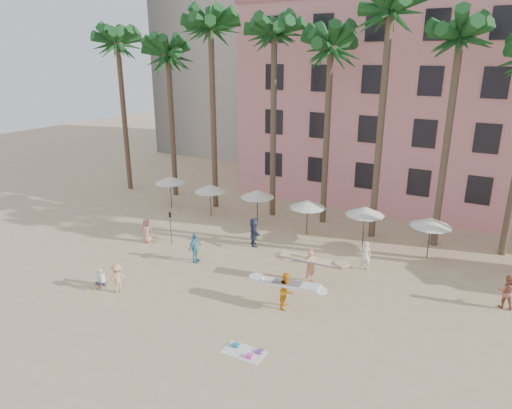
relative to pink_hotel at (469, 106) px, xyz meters
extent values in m
plane|color=#D1B789|center=(-7.00, -26.00, -8.00)|extent=(120.00, 120.00, 0.00)
cube|color=pink|center=(0.00, 0.00, 0.00)|extent=(35.00, 14.00, 16.00)
cylinder|color=brown|center=(-27.00, -11.00, -1.50)|extent=(0.44, 0.44, 13.00)
cylinder|color=brown|center=(-22.00, -10.50, -2.00)|extent=(0.44, 0.44, 12.00)
cylinder|color=brown|center=(-17.00, -11.50, -1.00)|extent=(0.44, 0.44, 14.00)
cylinder|color=brown|center=(-12.00, -11.00, -1.25)|extent=(0.44, 0.44, 13.50)
cylinder|color=brown|center=(-8.00, -10.50, -1.75)|extent=(0.44, 0.44, 12.50)
cylinder|color=brown|center=(-4.00, -11.50, -0.75)|extent=(0.44, 0.44, 14.50)
cylinder|color=brown|center=(0.00, -11.00, -1.50)|extent=(0.44, 0.44, 13.00)
cylinder|color=#332B23|center=(-20.00, -13.50, -6.75)|extent=(0.07, 0.07, 2.50)
cone|color=white|center=(-20.00, -13.50, -5.65)|extent=(2.50, 2.50, 0.55)
cylinder|color=#332B23|center=(-16.00, -13.60, -6.80)|extent=(0.07, 0.07, 2.40)
cone|color=white|center=(-16.00, -13.60, -5.75)|extent=(2.50, 2.50, 0.55)
cylinder|color=#332B23|center=(-12.00, -13.40, -6.75)|extent=(0.07, 0.07, 2.50)
cone|color=white|center=(-12.00, -13.40, -5.65)|extent=(2.50, 2.50, 0.55)
cylinder|color=#332B23|center=(-8.00, -13.50, -6.80)|extent=(0.07, 0.07, 2.40)
cone|color=white|center=(-8.00, -13.50, -5.75)|extent=(2.50, 2.50, 0.55)
cylinder|color=#332B23|center=(-4.00, -13.60, -6.70)|extent=(0.07, 0.07, 2.60)
cone|color=white|center=(-4.00, -13.60, -5.55)|extent=(2.50, 2.50, 0.55)
cylinder|color=#332B23|center=(0.00, -13.40, -6.75)|extent=(0.07, 0.07, 2.50)
cone|color=white|center=(0.00, -13.40, -5.65)|extent=(2.50, 2.50, 0.55)
cube|color=white|center=(-5.00, -27.03, -7.99)|extent=(1.83, 1.05, 0.02)
cube|color=teal|center=(-5.50, -26.84, -7.93)|extent=(0.31, 0.26, 0.10)
cube|color=#FF46B6|center=(-4.59, -27.22, -7.92)|extent=(0.29, 0.23, 0.12)
cube|color=purple|center=(-4.41, -26.71, -7.94)|extent=(0.27, 0.31, 0.08)
imported|color=tan|center=(-5.01, -19.89, -7.02)|extent=(0.69, 0.83, 1.95)
cube|color=beige|center=(-5.01, -19.89, -6.63)|extent=(3.43, 1.42, 0.39)
imported|color=#FFA01A|center=(-5.02, -22.84, -7.08)|extent=(0.83, 1.00, 1.84)
cube|color=white|center=(-5.02, -22.84, -6.71)|extent=(3.33, 1.02, 0.33)
imported|color=#343B5B|center=(-10.23, -16.99, -7.05)|extent=(1.55, 1.73, 1.90)
imported|color=tan|center=(-13.40, -25.86, -7.20)|extent=(1.06, 1.20, 1.61)
imported|color=white|center=(-2.90, -16.81, -7.13)|extent=(0.73, 0.60, 1.74)
imported|color=#51A4BE|center=(-12.07, -20.88, -7.07)|extent=(0.46, 1.09, 1.86)
imported|color=#AA6247|center=(4.38, -17.57, -7.12)|extent=(0.89, 0.71, 1.76)
imported|color=tan|center=(-16.71, -20.00, -7.17)|extent=(0.96, 0.82, 1.65)
cylinder|color=black|center=(-15.09, -19.46, -6.95)|extent=(0.04, 0.04, 2.10)
cube|color=black|center=(-15.09, -19.46, -5.95)|extent=(0.18, 0.03, 0.35)
cube|color=#3F3F4C|center=(-14.75, -25.84, -7.89)|extent=(0.41, 0.39, 0.22)
cube|color=tan|center=(-14.75, -26.16, -7.94)|extent=(0.37, 0.41, 0.11)
cube|color=white|center=(-14.75, -25.79, -7.54)|extent=(0.40, 0.24, 0.51)
sphere|color=tan|center=(-14.75, -25.79, -7.17)|extent=(0.22, 0.22, 0.22)
camera|label=1|loc=(3.48, -40.93, 3.92)|focal=32.00mm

